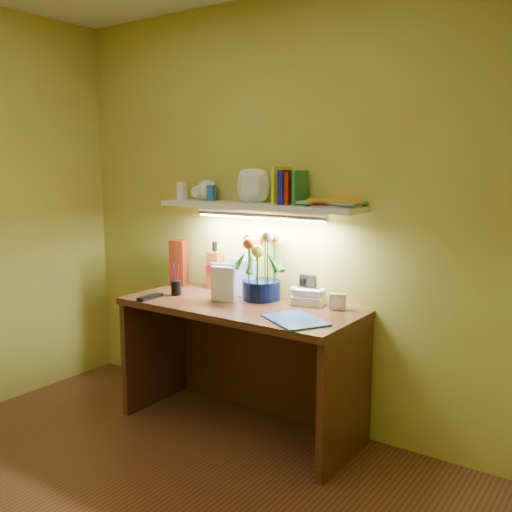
{
  "coord_description": "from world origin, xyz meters",
  "views": [
    {
      "loc": [
        1.9,
        -1.35,
        1.53
      ],
      "look_at": [
        0.01,
        1.35,
        1.01
      ],
      "focal_mm": 40.0,
      "sensor_mm": 36.0,
      "label": 1
    }
  ],
  "objects_px": {
    "desk_clock": "(338,302)",
    "desk": "(240,367)",
    "telephone": "(308,296)",
    "whisky_bottle": "(215,265)",
    "flower_bouquet": "(261,266)"
  },
  "relations": [
    {
      "from": "desk_clock",
      "to": "desk",
      "type": "bearing_deg",
      "value": 178.68
    },
    {
      "from": "desk_clock",
      "to": "telephone",
      "type": "bearing_deg",
      "value": 157.38
    },
    {
      "from": "desk",
      "to": "telephone",
      "type": "bearing_deg",
      "value": 31.47
    },
    {
      "from": "whisky_bottle",
      "to": "telephone",
      "type": "bearing_deg",
      "value": -3.6
    },
    {
      "from": "flower_bouquet",
      "to": "desk",
      "type": "bearing_deg",
      "value": -102.65
    },
    {
      "from": "desk",
      "to": "telephone",
      "type": "distance_m",
      "value": 0.58
    },
    {
      "from": "flower_bouquet",
      "to": "telephone",
      "type": "bearing_deg",
      "value": 7.38
    },
    {
      "from": "flower_bouquet",
      "to": "telephone",
      "type": "xyz_separation_m",
      "value": [
        0.3,
        0.04,
        -0.15
      ]
    },
    {
      "from": "flower_bouquet",
      "to": "desk_clock",
      "type": "distance_m",
      "value": 0.51
    },
    {
      "from": "desk",
      "to": "telephone",
      "type": "relative_size",
      "value": 8.1
    },
    {
      "from": "whisky_bottle",
      "to": "desk",
      "type": "bearing_deg",
      "value": -33.03
    },
    {
      "from": "desk",
      "to": "telephone",
      "type": "xyz_separation_m",
      "value": [
        0.33,
        0.2,
        0.43
      ]
    },
    {
      "from": "telephone",
      "to": "desk_clock",
      "type": "height_order",
      "value": "telephone"
    },
    {
      "from": "telephone",
      "to": "whisky_bottle",
      "type": "height_order",
      "value": "whisky_bottle"
    },
    {
      "from": "telephone",
      "to": "whisky_bottle",
      "type": "bearing_deg",
      "value": 161.56
    }
  ]
}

